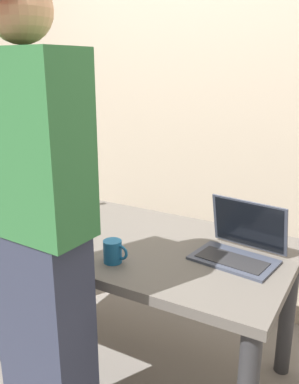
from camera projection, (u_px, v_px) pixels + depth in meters
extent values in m
plane|color=slate|center=(134.00, 364.00, 2.20)|extent=(8.00, 8.00, 0.00)
cube|color=#56514C|center=(132.00, 243.00, 1.99)|extent=(1.50, 0.81, 0.04)
cylinder|color=#2D2D30|center=(72.00, 253.00, 2.71)|extent=(0.08, 0.08, 0.68)
cylinder|color=#2D2D30|center=(287.00, 313.00, 2.06)|extent=(0.08, 0.08, 0.68)
cube|color=#383D4C|center=(234.00, 260.00, 1.76)|extent=(0.37, 0.26, 0.01)
cube|color=#232326|center=(232.00, 260.00, 1.74)|extent=(0.30, 0.17, 0.00)
cube|color=#383D4C|center=(249.00, 224.00, 1.82)|extent=(0.35, 0.10, 0.23)
cube|color=black|center=(248.00, 225.00, 1.82)|extent=(0.32, 0.09, 0.21)
cylinder|color=#333333|center=(64.00, 193.00, 2.33)|extent=(0.07, 0.07, 0.22)
cone|color=#333333|center=(63.00, 172.00, 2.29)|extent=(0.07, 0.07, 0.02)
cylinder|color=#333333|center=(62.00, 163.00, 2.28)|extent=(0.03, 0.03, 0.08)
cylinder|color=#BFB74C|center=(62.00, 155.00, 2.27)|extent=(0.04, 0.04, 0.01)
cylinder|color=#81CD41|center=(64.00, 191.00, 2.33)|extent=(0.07, 0.07, 0.08)
cylinder|color=#472B14|center=(48.00, 207.00, 2.16)|extent=(0.07, 0.07, 0.18)
cone|color=#472B14|center=(47.00, 188.00, 2.13)|extent=(0.07, 0.07, 0.02)
cylinder|color=#472B14|center=(46.00, 179.00, 2.12)|extent=(0.03, 0.03, 0.07)
cylinder|color=#BFB74C|center=(45.00, 171.00, 2.10)|extent=(0.03, 0.03, 0.01)
cylinder|color=#53A7AE|center=(48.00, 205.00, 2.16)|extent=(0.07, 0.07, 0.06)
cylinder|color=#1E5123|center=(48.00, 198.00, 2.31)|extent=(0.08, 0.08, 0.17)
cone|color=#1E5123|center=(46.00, 181.00, 2.28)|extent=(0.08, 0.08, 0.03)
cylinder|color=#1E5123|center=(46.00, 170.00, 2.27)|extent=(0.03, 0.03, 0.09)
cylinder|color=#BFB74C|center=(45.00, 161.00, 2.25)|extent=(0.04, 0.04, 0.01)
cylinder|color=#3BD6DD|center=(48.00, 196.00, 2.31)|extent=(0.08, 0.08, 0.06)
cylinder|color=brown|center=(32.00, 202.00, 2.23)|extent=(0.06, 0.06, 0.18)
cone|color=brown|center=(31.00, 184.00, 2.20)|extent=(0.06, 0.06, 0.02)
cylinder|color=brown|center=(30.00, 175.00, 2.18)|extent=(0.02, 0.02, 0.08)
cylinder|color=#BFB74C|center=(29.00, 166.00, 2.17)|extent=(0.03, 0.03, 0.01)
cylinder|color=beige|center=(32.00, 200.00, 2.22)|extent=(0.06, 0.06, 0.06)
cube|color=#2D3347|center=(48.00, 350.00, 1.58)|extent=(0.34, 0.21, 0.97)
cube|color=#2D6B38|center=(31.00, 146.00, 1.34)|extent=(0.40, 0.23, 0.61)
sphere|color=tan|center=(19.00, 9.00, 1.22)|extent=(0.20, 0.20, 0.20)
cylinder|color=#19598C|center=(113.00, 251.00, 1.74)|extent=(0.08, 0.08, 0.10)
torus|color=#19598C|center=(121.00, 252.00, 1.72)|extent=(0.07, 0.01, 0.07)
cube|color=tan|center=(205.00, 103.00, 2.52)|extent=(6.00, 0.10, 2.60)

